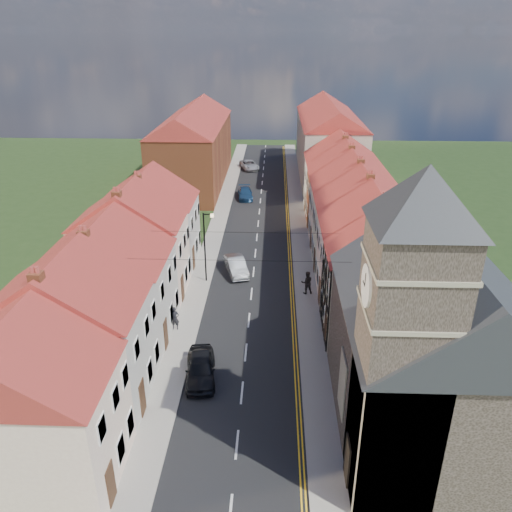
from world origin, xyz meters
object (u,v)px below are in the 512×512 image
Objects in this scene: church at (431,337)px; car_distant at (249,165)px; pedestrian_left at (175,318)px; car_near at (200,368)px; pedestrian_right at (307,283)px; car_mid at (236,266)px; car_far at (245,193)px; lamppost at (206,243)px.

church is 3.21× the size of car_distant.
church reaches higher than pedestrian_left.
pedestrian_right is (6.99, 10.82, 0.34)m from car_near.
car_near is 1.02× the size of car_mid.
car_distant is 2.48× the size of pedestrian_right.
car_distant is at bearing 102.00° from church.
pedestrian_right is (6.35, -24.92, 0.45)m from car_far.
pedestrian_right is (8.22, -1.91, -2.46)m from lamppost.
car_near is at bearing 161.72° from church.
pedestrian_left is at bearing -102.28° from car_far.
church is 55.59m from car_distant.
church is 21.99m from car_mid.
car_distant is at bearing 87.45° from lamppost.
pedestrian_right reaches higher than car_far.
church is 2.53× the size of lamppost.
pedestrian_left is 11.04m from pedestrian_right.
lamppost reaches higher than car_mid.
church reaches higher than car_far.
car_mid is 21.28m from car_far.
lamppost is 3.52× the size of pedestrian_left.
car_far is 25.72m from pedestrian_right.
pedestrian_right is (9.51, 5.61, 0.10)m from pedestrian_left.
church is at bearing -75.54° from car_mid.
church is 8.91× the size of pedestrian_left.
church is 3.52× the size of car_far.
car_mid is (1.08, 14.46, -0.04)m from car_near.
car_mid is 2.21× the size of pedestrian_right.
car_far is 2.53× the size of pedestrian_left.
car_near reaches higher than car_mid.
car_far is at bearing -107.31° from car_distant.
car_mid is at bearing 68.19° from pedestrian_left.
car_distant is 45.08m from pedestrian_left.
car_far is (-11.30, 39.68, -5.25)m from church.
pedestrian_right is at bearing -82.07° from car_far.
car_distant is 39.91m from pedestrian_right.
pedestrian_right is at bearing -98.67° from car_distant.
pedestrian_left is at bearing 108.81° from car_near.
car_mid is 35.74m from car_distant.
church is at bearing -51.70° from lamppost.
church is 7.96× the size of pedestrian_right.
car_near is 2.26× the size of pedestrian_right.
car_distant is (0.44, 50.19, -0.08)m from car_near.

